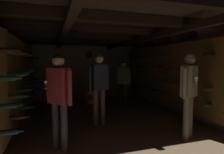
{
  "coord_description": "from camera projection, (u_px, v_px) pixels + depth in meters",
  "views": [
    {
      "loc": [
        -1.28,
        -4.61,
        1.55
      ],
      "look_at": [
        0.22,
        0.09,
        1.14
      ],
      "focal_mm": 29.9,
      "sensor_mm": 36.0,
      "label": 1
    }
  ],
  "objects": [
    {
      "name": "ground_plane",
      "position": [
        105.0,
        121.0,
        4.9
      ],
      "size": [
        8.4,
        8.4,
        0.0
      ],
      "primitive_type": "plane",
      "color": "#8C7051"
    },
    {
      "name": "wine_crate_stack",
      "position": [
        91.0,
        97.0,
        6.63
      ],
      "size": [
        0.52,
        0.35,
        0.6
      ],
      "color": "brown",
      "rests_on": "ground_plane"
    },
    {
      "name": "person_guest_near_right",
      "position": [
        189.0,
        87.0,
        3.71
      ],
      "size": [
        0.48,
        0.43,
        1.71
      ],
      "color": "brown",
      "rests_on": "ground_plane"
    },
    {
      "name": "person_guest_near_left",
      "position": [
        59.0,
        93.0,
        3.17
      ],
      "size": [
        0.45,
        0.4,
        1.68
      ],
      "color": "#2D2D33",
      "rests_on": "ground_plane"
    },
    {
      "name": "person_host_center",
      "position": [
        99.0,
        82.0,
        4.47
      ],
      "size": [
        0.53,
        0.27,
        1.73
      ],
      "color": "brown",
      "rests_on": "ground_plane"
    },
    {
      "name": "room_shell",
      "position": [
        102.0,
        66.0,
        5.03
      ],
      "size": [
        4.72,
        6.52,
        2.41
      ],
      "color": "gray",
      "rests_on": "ground_plane"
    },
    {
      "name": "display_bottle",
      "position": [
        90.0,
        84.0,
        6.64
      ],
      "size": [
        0.08,
        0.08,
        0.35
      ],
      "color": "black",
      "rests_on": "wine_crate_stack"
    },
    {
      "name": "person_guest_far_right",
      "position": [
        123.0,
        79.0,
        6.35
      ],
      "size": [
        0.44,
        0.44,
        1.58
      ],
      "color": "#2D2D33",
      "rests_on": "ground_plane"
    }
  ]
}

